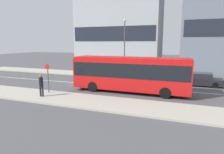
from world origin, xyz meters
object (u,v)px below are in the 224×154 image
Objects in this scene: city_bus at (130,72)px; pedestrian_near_stop at (41,84)px; parked_car_0 at (201,80)px; bus_stop_sign at (48,76)px; street_lamp at (125,42)px.

city_bus is 5.84× the size of pedestrian_near_stop.
city_bus reaches higher than parked_car_0.
parked_car_0 is 1.63× the size of bus_stop_sign.
bus_stop_sign is at bearing -146.50° from parked_car_0.
pedestrian_near_stop is (-6.40, -4.60, -0.69)m from city_bus.
parked_car_0 is at bearing 33.50° from bus_stop_sign.
city_bus is 7.48m from bus_stop_sign.
city_bus is 2.52× the size of parked_car_0.
pedestrian_near_stop is at bearing -139.36° from city_bus.
pedestrian_near_stop is 0.70× the size of bus_stop_sign.
pedestrian_near_stop is 12.74m from street_lamp.
street_lamp is (3.95, 10.40, 2.95)m from bus_stop_sign.
bus_stop_sign is at bearing 90.77° from pedestrian_near_stop.
parked_car_0 is 0.58× the size of street_lamp.
street_lamp is (-2.77, 7.13, 2.74)m from city_bus.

